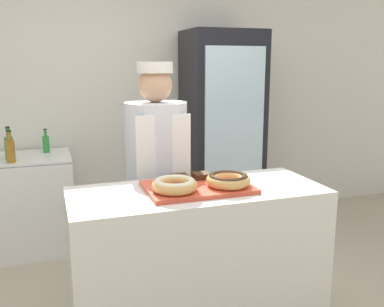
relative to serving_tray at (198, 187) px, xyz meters
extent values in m
cube|color=silver|center=(0.00, 2.13, 0.37)|extent=(8.00, 0.06, 2.70)
cube|color=beige|center=(0.00, 0.00, -0.50)|extent=(1.39, 0.58, 0.97)
cube|color=#D84C33|center=(0.00, 0.00, 0.00)|extent=(0.57, 0.39, 0.02)
torus|color=tan|center=(-0.15, -0.06, 0.04)|extent=(0.24, 0.24, 0.06)
torus|color=beige|center=(-0.15, -0.06, 0.06)|extent=(0.22, 0.22, 0.04)
torus|color=tan|center=(0.15, -0.06, 0.04)|extent=(0.24, 0.24, 0.06)
torus|color=#331E0F|center=(0.15, -0.06, 0.06)|extent=(0.22, 0.22, 0.04)
cube|color=#382111|center=(-0.07, 0.12, 0.03)|extent=(0.09, 0.09, 0.03)
cube|color=#382111|center=(0.07, 0.12, 0.03)|extent=(0.09, 0.09, 0.03)
cylinder|color=#4C4C51|center=(-0.09, 0.56, -0.58)|extent=(0.29, 0.29, 0.80)
cylinder|color=silver|center=(-0.09, 0.56, 0.12)|extent=(0.40, 0.40, 0.60)
cube|color=white|center=(-0.09, 0.37, -0.27)|extent=(0.34, 0.02, 1.26)
sphere|color=tan|center=(-0.09, 0.56, 0.53)|extent=(0.22, 0.22, 0.22)
cylinder|color=white|center=(-0.09, 0.56, 0.64)|extent=(0.23, 0.23, 0.07)
cube|color=black|center=(0.88, 1.76, -0.01)|extent=(0.71, 0.59, 1.95)
cube|color=silver|center=(0.88, 1.46, 0.03)|extent=(0.58, 0.02, 1.56)
cube|color=white|center=(-1.01, 1.76, -0.55)|extent=(0.86, 0.62, 0.85)
cube|color=gray|center=(-1.01, 1.76, -0.15)|extent=(0.86, 0.62, 0.01)
cylinder|color=#99661E|center=(-1.05, 1.56, -0.04)|extent=(0.07, 0.07, 0.18)
cylinder|color=#99661E|center=(-1.05, 1.56, 0.09)|extent=(0.03, 0.03, 0.07)
cylinder|color=black|center=(-1.05, 1.56, 0.13)|extent=(0.04, 0.04, 0.01)
cylinder|color=#2D8C38|center=(-0.78, 1.88, -0.05)|extent=(0.06, 0.06, 0.15)
cylinder|color=#2D8C38|center=(-0.78, 1.88, 0.05)|extent=(0.03, 0.03, 0.06)
cylinder|color=black|center=(-0.78, 1.88, 0.08)|extent=(0.03, 0.03, 0.01)
cylinder|color=#2D8C38|center=(-1.07, 1.69, -0.03)|extent=(0.07, 0.07, 0.19)
cylinder|color=#2D8C38|center=(-1.07, 1.69, 0.10)|extent=(0.03, 0.03, 0.07)
cylinder|color=black|center=(-1.07, 1.69, 0.14)|extent=(0.04, 0.04, 0.01)
camera|label=1|loc=(-0.75, -2.11, 0.66)|focal=40.00mm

